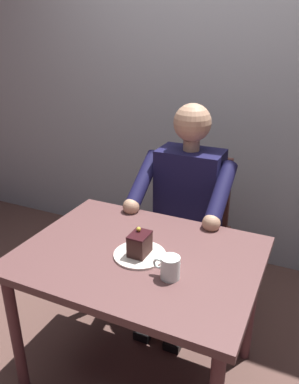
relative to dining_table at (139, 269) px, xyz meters
name	(u,v)px	position (x,y,z in m)	size (l,w,h in m)	color
ground_plane	(140,372)	(0.00, 0.00, -0.62)	(14.00, 14.00, 0.00)	brown
cafe_rear_panel	(230,47)	(0.00, -1.33, 0.88)	(6.40, 0.12, 3.00)	#9DA5AC
dining_table	(139,269)	(0.00, 0.00, 0.00)	(1.03, 0.78, 0.71)	brown
chair	(193,222)	(0.00, -0.74, -0.12)	(0.42, 0.42, 0.91)	#522D28
seated_person	(184,212)	(0.00, -0.57, 0.03)	(0.53, 0.58, 1.25)	#16143A
dessert_plate	(140,255)	(-0.01, 0.02, 0.09)	(0.23, 0.23, 0.01)	silver
cake_slice	(140,244)	(-0.01, 0.02, 0.14)	(0.08, 0.10, 0.12)	#391F1B
coffee_cup	(170,267)	(-0.19, 0.11, 0.13)	(0.11, 0.08, 0.09)	white
dessert_spoon	(168,274)	(-0.17, 0.09, 0.09)	(0.05, 0.14, 0.01)	silver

